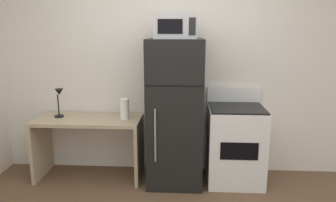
{
  "coord_description": "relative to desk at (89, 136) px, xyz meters",
  "views": [
    {
      "loc": [
        0.19,
        -2.27,
        1.79
      ],
      "look_at": [
        -0.0,
        1.1,
        1.03
      ],
      "focal_mm": 34.03,
      "sensor_mm": 36.0,
      "label": 1
    }
  ],
  "objects": [
    {
      "name": "wall_back_white",
      "position": [
        0.98,
        0.35,
        0.77
      ],
      "size": [
        5.0,
        0.1,
        2.6
      ],
      "primitive_type": "cube",
      "color": "silver",
      "rests_on": "ground"
    },
    {
      "name": "desk",
      "position": [
        0.0,
        0.0,
        0.0
      ],
      "size": [
        1.26,
        0.56,
        0.75
      ],
      "color": "tan",
      "rests_on": "ground"
    },
    {
      "name": "paper_towel_roll",
      "position": [
        0.44,
        0.02,
        0.34
      ],
      "size": [
        0.11,
        0.11,
        0.24
      ],
      "primitive_type": "cylinder",
      "color": "white",
      "rests_on": "desk"
    },
    {
      "name": "desk_lamp",
      "position": [
        -0.35,
        0.03,
        0.46
      ],
      "size": [
        0.14,
        0.12,
        0.35
      ],
      "color": "black",
      "rests_on": "desk"
    },
    {
      "name": "refrigerator",
      "position": [
        1.05,
        -0.05,
        0.32
      ],
      "size": [
        0.63,
        0.68,
        1.69
      ],
      "color": "black",
      "rests_on": "ground"
    },
    {
      "name": "microwave",
      "position": [
        1.05,
        -0.07,
        1.29
      ],
      "size": [
        0.46,
        0.35,
        0.26
      ],
      "color": "#B7B7BC",
      "rests_on": "refrigerator"
    },
    {
      "name": "oven_range",
      "position": [
        1.76,
        -0.02,
        -0.07
      ],
      "size": [
        0.65,
        0.61,
        1.1
      ],
      "color": "white",
      "rests_on": "ground"
    }
  ]
}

